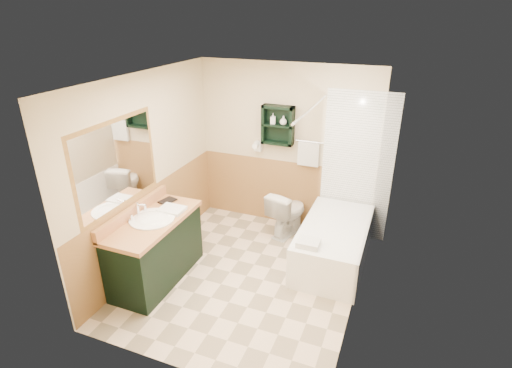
{
  "coord_description": "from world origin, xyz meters",
  "views": [
    {
      "loc": [
        1.6,
        -3.73,
        3.06
      ],
      "look_at": [
        0.05,
        0.2,
        1.18
      ],
      "focal_mm": 28.0,
      "sensor_mm": 36.0,
      "label": 1
    }
  ],
  "objects_px": {
    "soap_bottle_b": "(283,121)",
    "vanity": "(156,249)",
    "wall_shelf": "(278,125)",
    "hair_dryer": "(258,146)",
    "bathtub": "(334,244)",
    "vanity_book": "(163,193)",
    "toilet": "(288,213)",
    "soap_bottle_a": "(273,121)"
  },
  "relations": [
    {
      "from": "hair_dryer",
      "to": "soap_bottle_b",
      "type": "xyz_separation_m",
      "value": [
        0.38,
        -0.03,
        0.41
      ]
    },
    {
      "from": "hair_dryer",
      "to": "soap_bottle_b",
      "type": "distance_m",
      "value": 0.56
    },
    {
      "from": "wall_shelf",
      "to": "soap_bottle_a",
      "type": "relative_size",
      "value": 3.67
    },
    {
      "from": "vanity_book",
      "to": "soap_bottle_b",
      "type": "xyz_separation_m",
      "value": [
        1.14,
        1.34,
        0.69
      ]
    },
    {
      "from": "soap_bottle_b",
      "to": "vanity",
      "type": "bearing_deg",
      "value": -118.19
    },
    {
      "from": "vanity",
      "to": "bathtub",
      "type": "distance_m",
      "value": 2.23
    },
    {
      "from": "wall_shelf",
      "to": "soap_bottle_a",
      "type": "height_order",
      "value": "wall_shelf"
    },
    {
      "from": "soap_bottle_a",
      "to": "bathtub",
      "type": "bearing_deg",
      "value": -32.54
    },
    {
      "from": "toilet",
      "to": "vanity_book",
      "type": "xyz_separation_m",
      "value": [
        -1.31,
        -1.12,
        0.58
      ]
    },
    {
      "from": "bathtub",
      "to": "vanity_book",
      "type": "height_order",
      "value": "vanity_book"
    },
    {
      "from": "soap_bottle_a",
      "to": "hair_dryer",
      "type": "bearing_deg",
      "value": 172.56
    },
    {
      "from": "bathtub",
      "to": "vanity",
      "type": "bearing_deg",
      "value": -149.68
    },
    {
      "from": "toilet",
      "to": "soap_bottle_b",
      "type": "bearing_deg",
      "value": -36.7
    },
    {
      "from": "wall_shelf",
      "to": "vanity_book",
      "type": "relative_size",
      "value": 2.65
    },
    {
      "from": "vanity_book",
      "to": "soap_bottle_b",
      "type": "bearing_deg",
      "value": 63.15
    },
    {
      "from": "wall_shelf",
      "to": "bathtub",
      "type": "relative_size",
      "value": 0.37
    },
    {
      "from": "vanity",
      "to": "vanity_book",
      "type": "xyz_separation_m",
      "value": [
        -0.17,
        0.48,
        0.51
      ]
    },
    {
      "from": "wall_shelf",
      "to": "toilet",
      "type": "relative_size",
      "value": 0.8
    },
    {
      "from": "hair_dryer",
      "to": "bathtub",
      "type": "distance_m",
      "value": 1.78
    },
    {
      "from": "vanity",
      "to": "soap_bottle_b",
      "type": "xyz_separation_m",
      "value": [
        0.98,
        1.82,
        1.21
      ]
    },
    {
      "from": "vanity_book",
      "to": "soap_bottle_b",
      "type": "height_order",
      "value": "soap_bottle_b"
    },
    {
      "from": "wall_shelf",
      "to": "soap_bottle_b",
      "type": "bearing_deg",
      "value": -3.52
    },
    {
      "from": "vanity",
      "to": "wall_shelf",
      "type": "bearing_deg",
      "value": 63.9
    },
    {
      "from": "vanity",
      "to": "vanity_book",
      "type": "height_order",
      "value": "vanity_book"
    },
    {
      "from": "hair_dryer",
      "to": "bathtub",
      "type": "bearing_deg",
      "value": -28.81
    },
    {
      "from": "hair_dryer",
      "to": "vanity_book",
      "type": "distance_m",
      "value": 1.59
    },
    {
      "from": "wall_shelf",
      "to": "vanity_book",
      "type": "distance_m",
      "value": 1.83
    },
    {
      "from": "wall_shelf",
      "to": "soap_bottle_a",
      "type": "bearing_deg",
      "value": -175.92
    },
    {
      "from": "vanity",
      "to": "hair_dryer",
      "type": "bearing_deg",
      "value": 72.19
    },
    {
      "from": "hair_dryer",
      "to": "soap_bottle_b",
      "type": "height_order",
      "value": "soap_bottle_b"
    },
    {
      "from": "hair_dryer",
      "to": "bathtub",
      "type": "relative_size",
      "value": 0.16
    },
    {
      "from": "hair_dryer",
      "to": "vanity_book",
      "type": "relative_size",
      "value": 1.16
    },
    {
      "from": "wall_shelf",
      "to": "hair_dryer",
      "type": "distance_m",
      "value": 0.46
    },
    {
      "from": "wall_shelf",
      "to": "soap_bottle_b",
      "type": "height_order",
      "value": "wall_shelf"
    },
    {
      "from": "toilet",
      "to": "soap_bottle_b",
      "type": "distance_m",
      "value": 1.31
    },
    {
      "from": "vanity_book",
      "to": "wall_shelf",
      "type": "bearing_deg",
      "value": 65.33
    },
    {
      "from": "hair_dryer",
      "to": "toilet",
      "type": "xyz_separation_m",
      "value": [
        0.55,
        -0.25,
        -0.86
      ]
    },
    {
      "from": "hair_dryer",
      "to": "vanity",
      "type": "xyz_separation_m",
      "value": [
        -0.59,
        -1.85,
        -0.79
      ]
    },
    {
      "from": "soap_bottle_a",
      "to": "soap_bottle_b",
      "type": "bearing_deg",
      "value": 0.0
    },
    {
      "from": "bathtub",
      "to": "hair_dryer",
      "type": "bearing_deg",
      "value": 151.19
    },
    {
      "from": "toilet",
      "to": "vanity",
      "type": "bearing_deg",
      "value": 69.66
    },
    {
      "from": "wall_shelf",
      "to": "toilet",
      "type": "xyz_separation_m",
      "value": [
        0.25,
        -0.23,
        -1.21
      ]
    }
  ]
}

